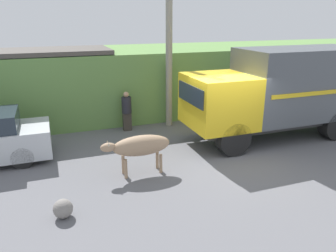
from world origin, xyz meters
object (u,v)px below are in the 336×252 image
object	(u,v)px
brown_cow	(140,146)
utility_pole	(169,43)
pedestrian_on_hill	(127,110)
roadside_rock	(63,209)
cargo_truck	(283,90)

from	to	relation	value
brown_cow	utility_pole	size ratio (longest dim) A/B	0.31
brown_cow	pedestrian_on_hill	xyz separation A→B (m)	(0.52, 3.84, 0.00)
pedestrian_on_hill	utility_pole	size ratio (longest dim) A/B	0.24
pedestrian_on_hill	roadside_rock	distance (m)	6.06
cargo_truck	utility_pole	distance (m)	4.62
brown_cow	pedestrian_on_hill	size ratio (longest dim) A/B	1.27
utility_pole	roadside_rock	distance (m)	7.73
brown_cow	utility_pole	bearing A→B (deg)	64.16
pedestrian_on_hill	cargo_truck	bearing A→B (deg)	149.70
brown_cow	pedestrian_on_hill	distance (m)	3.88
brown_cow	utility_pole	world-z (taller)	utility_pole
roadside_rock	utility_pole	bearing A→B (deg)	50.13
pedestrian_on_hill	utility_pole	xyz separation A→B (m)	(1.79, 0.07, 2.49)
cargo_truck	utility_pole	size ratio (longest dim) A/B	1.06
brown_cow	roadside_rock	distance (m)	2.77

